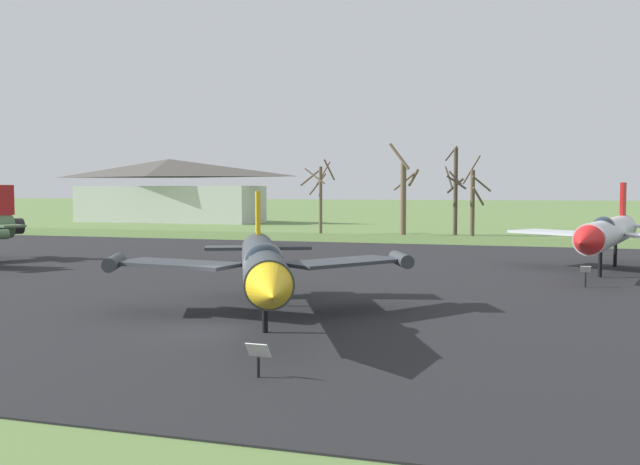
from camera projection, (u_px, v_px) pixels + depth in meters
ground_plane at (218, 331)px, 24.10m from camera, size 600.00×600.00×0.00m
asphalt_apron at (339, 278)px, 38.12m from camera, size 94.39×49.05×0.05m
grass_verge_strip at (428, 240)px, 67.20m from camera, size 154.39×12.00×0.06m
jet_fighter_front_left at (263, 263)px, 25.68m from camera, size 11.53×14.58×4.62m
info_placard_front_left at (258, 356)px, 17.87m from camera, size 0.60×0.31×0.92m
jet_fighter_rear_center at (607, 232)px, 40.33m from camera, size 11.46×16.85×5.14m
info_placard_rear_center at (586, 274)px, 34.35m from camera, size 0.47×0.29×1.07m
bare_tree_far_left at (320, 193)px, 76.32m from camera, size 3.43×3.55×7.86m
bare_tree_left_of_center at (404, 193)px, 73.91m from camera, size 3.09×3.09×9.38m
bare_tree_center at (455, 189)px, 74.43m from camera, size 2.41×2.39×9.24m
bare_tree_right_of_center at (473, 200)px, 72.31m from camera, size 2.94×2.94×8.15m
visitor_building at (169, 191)px, 103.76m from camera, size 28.17×9.48×9.03m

